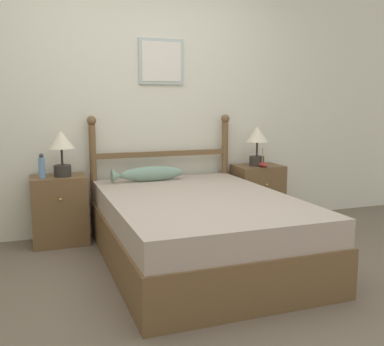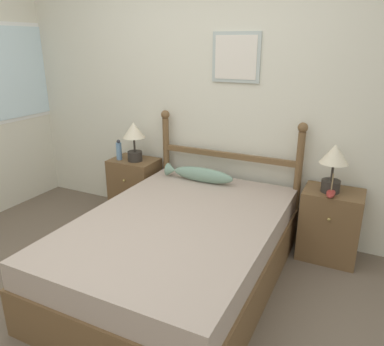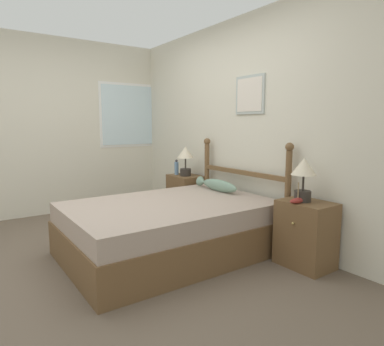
{
  "view_description": "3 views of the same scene",
  "coord_description": "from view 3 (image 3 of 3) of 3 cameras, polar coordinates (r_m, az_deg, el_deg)",
  "views": [
    {
      "loc": [
        -0.97,
        -2.58,
        1.26
      ],
      "look_at": [
        0.34,
        1.03,
        0.65
      ],
      "focal_mm": 42.0,
      "sensor_mm": 36.0,
      "label": 1
    },
    {
      "loc": [
        1.45,
        -1.58,
        1.77
      ],
      "look_at": [
        0.19,
        0.99,
        0.77
      ],
      "focal_mm": 35.0,
      "sensor_mm": 36.0,
      "label": 2
    },
    {
      "loc": [
        3.13,
        -1.11,
        1.31
      ],
      "look_at": [
        0.15,
        0.97,
        0.79
      ],
      "focal_mm": 32.0,
      "sensor_mm": 36.0,
      "label": 3
    }
  ],
  "objects": [
    {
      "name": "table_lamp_right",
      "position": [
        3.25,
        18.11,
        -0.01
      ],
      "size": [
        0.23,
        0.23,
        0.4
      ],
      "color": "#2D2823",
      "rests_on": "nightstand_right"
    },
    {
      "name": "table_lamp_left",
      "position": [
        4.64,
        -1.09,
        2.73
      ],
      "size": [
        0.23,
        0.23,
        0.4
      ],
      "color": "#2D2823",
      "rests_on": "nightstand_left"
    },
    {
      "name": "model_boat",
      "position": [
        3.21,
        17.22,
        -4.35
      ],
      "size": [
        0.07,
        0.2,
        0.19
      ],
      "color": "maroon",
      "rests_on": "nightstand_right"
    },
    {
      "name": "bottle",
      "position": [
        4.79,
        -2.6,
        0.9
      ],
      "size": [
        0.06,
        0.06,
        0.21
      ],
      "color": "#668CB2",
      "rests_on": "nightstand_left"
    },
    {
      "name": "wall_back",
      "position": [
        4.23,
        7.31,
        7.59
      ],
      "size": [
        6.4,
        0.08,
        2.55
      ],
      "color": "beige",
      "rests_on": "ground_plane"
    },
    {
      "name": "nightstand_right",
      "position": [
        3.37,
        18.41,
        -9.65
      ],
      "size": [
        0.48,
        0.38,
        0.61
      ],
      "color": "brown",
      "rests_on": "ground_plane"
    },
    {
      "name": "ground_plane",
      "position": [
        3.58,
        -14.75,
        -13.68
      ],
      "size": [
        16.0,
        16.0,
        0.0
      ],
      "primitive_type": "plane",
      "color": "brown"
    },
    {
      "name": "nightstand_left",
      "position": [
        4.78,
        -1.06,
        -4.02
      ],
      "size": [
        0.48,
        0.38,
        0.61
      ],
      "color": "brown",
      "rests_on": "ground_plane"
    },
    {
      "name": "wall_left",
      "position": [
        5.38,
        -22.98,
        7.13
      ],
      "size": [
        0.08,
        6.4,
        2.55
      ],
      "color": "beige",
      "rests_on": "ground_plane"
    },
    {
      "name": "fish_pillow",
      "position": [
        4.05,
        4.18,
        -2.0
      ],
      "size": [
        0.68,
        0.12,
        0.14
      ],
      "color": "gray",
      "rests_on": "bed"
    },
    {
      "name": "bed",
      "position": [
        3.53,
        -3.7,
        -9.17
      ],
      "size": [
        1.4,
        2.03,
        0.53
      ],
      "color": "brown",
      "rests_on": "ground_plane"
    },
    {
      "name": "headboard",
      "position": [
        4.03,
        8.3,
        -1.59
      ],
      "size": [
        1.43,
        0.09,
        1.13
      ],
      "color": "brown",
      "rests_on": "ground_plane"
    }
  ]
}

